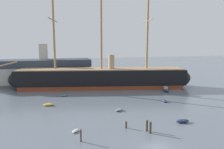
% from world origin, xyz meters
% --- Properties ---
extents(ground_plane, '(400.00, 400.00, 0.00)m').
position_xyz_m(ground_plane, '(0.00, 0.00, 0.00)').
color(ground_plane, slate).
extents(tall_ship, '(72.55, 21.12, 35.20)m').
position_xyz_m(tall_ship, '(0.79, 46.25, 3.84)').
color(tall_ship, brown).
rests_on(tall_ship, ground).
extents(dinghy_foreground_left, '(1.82, 1.94, 0.44)m').
position_xyz_m(dinghy_foreground_left, '(-11.97, 9.71, 0.22)').
color(dinghy_foreground_left, silver).
rests_on(dinghy_foreground_left, ground).
extents(dinghy_foreground_right, '(2.90, 1.36, 0.67)m').
position_xyz_m(dinghy_foreground_right, '(10.15, 8.60, 0.34)').
color(dinghy_foreground_right, '#1E284C').
rests_on(dinghy_foreground_right, ground).
extents(dinghy_near_centre, '(2.54, 1.84, 0.55)m').
position_xyz_m(dinghy_near_centre, '(-0.56, 19.15, 0.28)').
color(dinghy_near_centre, gray).
rests_on(dinghy_near_centre, ground).
extents(dinghy_mid_left, '(2.90, 1.47, 0.66)m').
position_xyz_m(dinghy_mid_left, '(-17.55, 28.13, 0.33)').
color(dinghy_mid_left, gold).
rests_on(dinghy_mid_left, ground).
extents(dinghy_mid_right, '(1.19, 2.52, 0.58)m').
position_xyz_m(dinghy_mid_right, '(14.13, 23.63, 0.29)').
color(dinghy_mid_right, '#1E284C').
rests_on(dinghy_mid_right, ground).
extents(dinghy_alongside_bow, '(2.26, 1.14, 0.52)m').
position_xyz_m(dinghy_alongside_bow, '(-13.12, 36.98, 0.26)').
color(dinghy_alongside_bow, '#236670').
rests_on(dinghy_alongside_bow, ground).
extents(motorboat_alongside_stern, '(2.27, 4.20, 1.67)m').
position_xyz_m(motorboat_alongside_stern, '(20.98, 34.90, 0.59)').
color(motorboat_alongside_stern, '#1E284C').
rests_on(motorboat_alongside_stern, ground).
extents(dinghy_far_left, '(1.92, 1.90, 0.44)m').
position_xyz_m(dinghy_far_left, '(-29.04, 56.70, 0.22)').
color(dinghy_far_left, gold).
rests_on(dinghy_far_left, ground).
extents(dinghy_far_right, '(2.86, 2.49, 0.63)m').
position_xyz_m(dinghy_far_right, '(27.79, 49.58, 0.32)').
color(dinghy_far_right, '#236670').
rests_on(dinghy_far_right, ground).
extents(sailboat_distant_centre, '(2.23, 4.40, 5.50)m').
position_xyz_m(sailboat_distant_centre, '(-0.48, 64.78, 0.46)').
color(sailboat_distant_centre, gold).
rests_on(sailboat_distant_centre, ground).
extents(mooring_piling_nearest, '(0.27, 0.27, 2.14)m').
position_xyz_m(mooring_piling_nearest, '(-11.45, 5.52, 1.07)').
color(mooring_piling_nearest, '#423323').
rests_on(mooring_piling_nearest, ground).
extents(mooring_piling_left_pair, '(0.37, 0.37, 2.12)m').
position_xyz_m(mooring_piling_left_pair, '(1.14, 6.63, 1.06)').
color(mooring_piling_left_pair, '#382B1E').
rests_on(mooring_piling_left_pair, ground).
extents(mooring_piling_right_pair, '(0.37, 0.37, 1.33)m').
position_xyz_m(mooring_piling_right_pair, '(-2.22, 8.97, 0.66)').
color(mooring_piling_right_pair, '#423323').
rests_on(mooring_piling_right_pair, ground).
extents(mooring_piling_midwater, '(0.43, 0.43, 2.21)m').
position_xyz_m(mooring_piling_midwater, '(1.32, 5.53, 1.11)').
color(mooring_piling_midwater, '#423323').
rests_on(mooring_piling_midwater, ground).
extents(dockside_warehouse_left, '(46.44, 12.61, 16.22)m').
position_xyz_m(dockside_warehouse_left, '(-22.92, 60.69, 5.00)').
color(dockside_warehouse_left, '#565659').
rests_on(dockside_warehouse_left, ground).
extents(seagull_in_flight, '(1.10, 0.41, 0.13)m').
position_xyz_m(seagull_in_flight, '(3.57, 31.39, 10.51)').
color(seagull_in_flight, silver).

